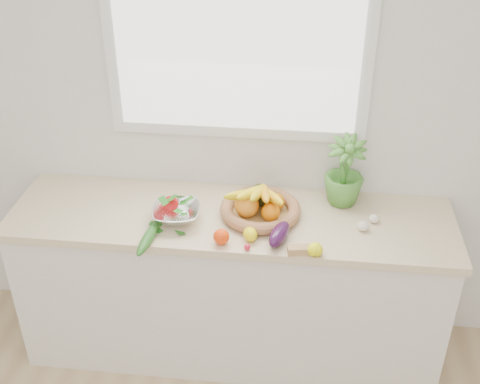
# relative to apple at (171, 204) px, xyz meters

# --- Properties ---
(back_wall) EXTENTS (4.50, 0.02, 2.70)m
(back_wall) POSITION_rel_apple_xyz_m (0.30, 0.30, 0.41)
(back_wall) COLOR white
(back_wall) RESTS_ON ground
(counter_cabinet) EXTENTS (2.20, 0.58, 0.86)m
(counter_cabinet) POSITION_rel_apple_xyz_m (0.30, 0.00, -0.51)
(counter_cabinet) COLOR silver
(counter_cabinet) RESTS_ON ground
(countertop) EXTENTS (2.24, 0.62, 0.04)m
(countertop) POSITION_rel_apple_xyz_m (0.30, 0.00, -0.06)
(countertop) COLOR beige
(countertop) RESTS_ON counter_cabinet
(window_frame) EXTENTS (1.30, 0.03, 1.10)m
(window_frame) POSITION_rel_apple_xyz_m (0.30, 0.29, 0.81)
(window_frame) COLOR white
(window_frame) RESTS_ON back_wall
(window_pane) EXTENTS (1.18, 0.01, 0.98)m
(window_pane) POSITION_rel_apple_xyz_m (0.30, 0.27, 0.81)
(window_pane) COLOR white
(window_pane) RESTS_ON window_frame
(orange_loose) EXTENTS (0.09, 0.09, 0.08)m
(orange_loose) POSITION_rel_apple_xyz_m (0.29, -0.24, -0.01)
(orange_loose) COLOR #FF3E08
(orange_loose) RESTS_ON countertop
(lemon_a) EXTENTS (0.09, 0.10, 0.07)m
(lemon_a) POSITION_rel_apple_xyz_m (0.42, -0.20, -0.01)
(lemon_a) COLOR yellow
(lemon_a) RESTS_ON countertop
(lemon_b) EXTENTS (0.09, 0.10, 0.06)m
(lemon_b) POSITION_rel_apple_xyz_m (0.73, -0.28, -0.01)
(lemon_b) COLOR #FFFD0D
(lemon_b) RESTS_ON countertop
(lemon_c) EXTENTS (0.07, 0.08, 0.06)m
(lemon_c) POSITION_rel_apple_xyz_m (0.74, -0.28, -0.02)
(lemon_c) COLOR yellow
(lemon_c) RESTS_ON countertop
(apple) EXTENTS (0.09, 0.09, 0.09)m
(apple) POSITION_rel_apple_xyz_m (0.00, 0.00, 0.00)
(apple) COLOR red
(apple) RESTS_ON countertop
(ginger) EXTENTS (0.12, 0.07, 0.04)m
(ginger) POSITION_rel_apple_xyz_m (0.66, -0.27, -0.02)
(ginger) COLOR tan
(ginger) RESTS_ON countertop
(garlic_a) EXTENTS (0.07, 0.07, 0.05)m
(garlic_a) POSITION_rel_apple_xyz_m (0.96, -0.06, -0.02)
(garlic_a) COLOR silver
(garlic_a) RESTS_ON countertop
(garlic_b) EXTENTS (0.06, 0.06, 0.04)m
(garlic_b) POSITION_rel_apple_xyz_m (1.01, 0.02, -0.02)
(garlic_b) COLOR silver
(garlic_b) RESTS_ON countertop
(garlic_c) EXTENTS (0.08, 0.08, 0.05)m
(garlic_c) POSITION_rel_apple_xyz_m (0.56, -0.16, -0.02)
(garlic_c) COLOR white
(garlic_c) RESTS_ON countertop
(eggplant) EXTENTS (0.13, 0.21, 0.08)m
(eggplant) POSITION_rel_apple_xyz_m (0.56, -0.19, -0.00)
(eggplant) COLOR #300E35
(eggplant) RESTS_ON countertop
(cucumber) EXTENTS (0.08, 0.28, 0.05)m
(cucumber) POSITION_rel_apple_xyz_m (-0.05, -0.28, -0.02)
(cucumber) COLOR #1E5318
(cucumber) RESTS_ON countertop
(radish) EXTENTS (0.04, 0.04, 0.03)m
(radish) POSITION_rel_apple_xyz_m (0.42, -0.28, -0.03)
(radish) COLOR red
(radish) RESTS_ON countertop
(potted_herb) EXTENTS (0.21, 0.21, 0.36)m
(potted_herb) POSITION_rel_apple_xyz_m (0.86, 0.19, 0.15)
(potted_herb) COLOR #4B9034
(potted_herb) RESTS_ON countertop
(fruit_basket) EXTENTS (0.47, 0.47, 0.20)m
(fruit_basket) POSITION_rel_apple_xyz_m (0.45, 0.02, 0.01)
(fruit_basket) COLOR tan
(fruit_basket) RESTS_ON countertop
(colander_with_spinach) EXTENTS (0.26, 0.26, 0.12)m
(colander_with_spinach) POSITION_rel_apple_xyz_m (0.05, -0.08, 0.02)
(colander_with_spinach) COLOR silver
(colander_with_spinach) RESTS_ON countertop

